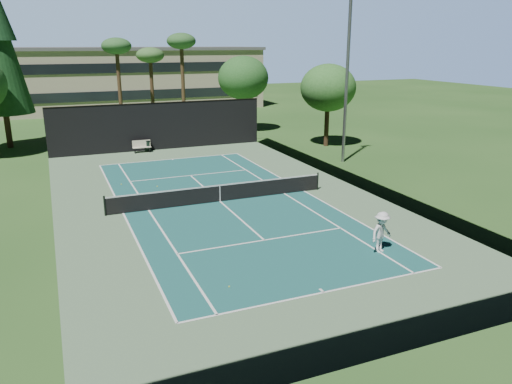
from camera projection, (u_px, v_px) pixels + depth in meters
ground at (220, 202)px, 28.79m from camera, size 160.00×160.00×0.00m
apron_slab at (220, 202)px, 28.79m from camera, size 18.00×32.00×0.01m
court_surface at (220, 202)px, 28.79m from camera, size 10.97×23.77×0.01m
court_lines at (220, 201)px, 28.78m from camera, size 11.07×23.87×0.01m
tennis_net at (220, 193)px, 28.63m from camera, size 12.90×0.10×1.10m
fence at (219, 168)px, 28.27m from camera, size 18.04×32.05×4.03m
player at (382, 232)px, 21.63m from camera, size 1.33×0.99×1.84m
tennis_ball_a at (229, 287)px, 18.67m from camera, size 0.07×0.07×0.07m
tennis_ball_b at (157, 186)px, 31.74m from camera, size 0.08×0.08×0.08m
tennis_ball_c at (228, 190)px, 31.00m from camera, size 0.07×0.07×0.07m
tennis_ball_d at (121, 184)px, 32.23m from camera, size 0.07×0.07×0.07m
park_bench at (142, 146)px, 41.65m from camera, size 1.50×0.45×1.02m
trash_bin at (148, 146)px, 42.13m from camera, size 0.56×0.56×0.95m
palm_a at (117, 50)px, 46.94m from camera, size 2.80×2.80×9.32m
palm_b at (150, 58)px, 50.24m from camera, size 2.80×2.80×8.42m
palm_c at (181, 45)px, 48.15m from camera, size 2.80×2.80×9.77m
decid_tree_a at (243, 78)px, 50.38m from camera, size 5.12×5.12×7.62m
decid_tree_b at (328, 88)px, 43.10m from camera, size 4.80×4.80×7.14m
campus_building at (112, 78)px, 68.27m from camera, size 40.50×12.50×8.30m
light_pole at (347, 76)px, 36.67m from camera, size 0.90×0.25×12.22m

